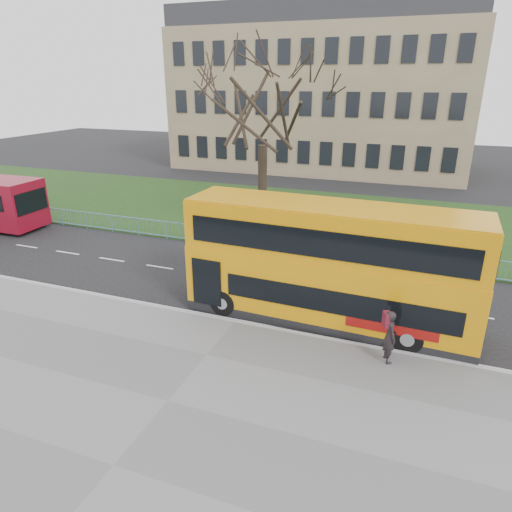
{
  "coord_description": "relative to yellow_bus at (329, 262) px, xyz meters",
  "views": [
    {
      "loc": [
        6.41,
        -16.31,
        9.16
      ],
      "look_at": [
        -0.06,
        1.0,
        1.97
      ],
      "focal_mm": 32.0,
      "sensor_mm": 36.0,
      "label": 1
    }
  ],
  "objects": [
    {
      "name": "ground",
      "position": [
        -3.32,
        -0.04,
        -2.54
      ],
      "size": [
        120.0,
        120.0,
        0.0
      ],
      "primitive_type": "plane",
      "color": "black",
      "rests_on": "ground"
    },
    {
      "name": "grass_verge",
      "position": [
        -3.32,
        14.26,
        -2.5
      ],
      "size": [
        80.0,
        15.4,
        0.08
      ],
      "primitive_type": "cube",
      "color": "#183212",
      "rests_on": "ground"
    },
    {
      "name": "bare_tree",
      "position": [
        -6.32,
        9.96,
        3.94
      ],
      "size": [
        8.95,
        8.95,
        12.79
      ],
      "primitive_type": null,
      "color": "black",
      "rests_on": "grass_verge"
    },
    {
      "name": "pedestrian",
      "position": [
        2.65,
        -2.3,
        -1.47
      ],
      "size": [
        0.69,
        0.82,
        1.9
      ],
      "primitive_type": "imported",
      "rotation": [
        0.0,
        0.0,
        1.98
      ],
      "color": "black",
      "rests_on": "pavement"
    },
    {
      "name": "yellow_bus",
      "position": [
        0.0,
        0.0,
        0.0
      ],
      "size": [
        11.36,
        3.08,
        4.73
      ],
      "rotation": [
        0.0,
        0.0,
        -0.03
      ],
      "color": "orange",
      "rests_on": "ground"
    },
    {
      "name": "guard_railing",
      "position": [
        -3.32,
        6.56,
        -1.99
      ],
      "size": [
        40.0,
        0.12,
        1.1
      ],
      "primitive_type": null,
      "color": "#6799B7",
      "rests_on": "ground"
    },
    {
      "name": "pavement",
      "position": [
        -3.32,
        -6.79,
        -2.48
      ],
      "size": [
        80.0,
        10.5,
        0.12
      ],
      "primitive_type": "cube",
      "color": "slate",
      "rests_on": "ground"
    },
    {
      "name": "kerb",
      "position": [
        -3.32,
        -1.59,
        -2.47
      ],
      "size": [
        80.0,
        0.2,
        0.14
      ],
      "primitive_type": "cube",
      "color": "#979799",
      "rests_on": "ground"
    },
    {
      "name": "civic_building",
      "position": [
        -8.32,
        34.96,
        4.46
      ],
      "size": [
        30.0,
        15.0,
        14.0
      ],
      "primitive_type": "cube",
      "color": "#897157",
      "rests_on": "ground"
    }
  ]
}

